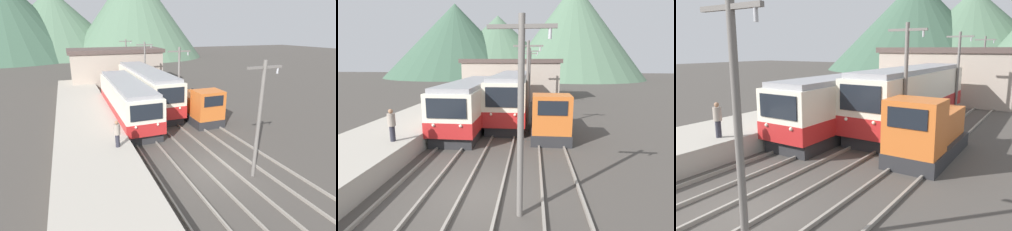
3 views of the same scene
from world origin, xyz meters
The scene contains 13 objects.
ground_plane centered at (0.00, 0.00, 0.00)m, with size 200.00×200.00×0.00m, color #47423D.
track_left centered at (-2.60, 0.00, 0.07)m, with size 1.54×60.00×0.14m.
track_center centered at (0.20, 0.00, 0.07)m, with size 1.54×60.00×0.14m.
commuter_train_left centered at (-2.60, 10.80, 1.62)m, with size 2.84×12.67×3.48m.
commuter_train_center centered at (0.20, 14.24, 1.79)m, with size 2.84×14.25×3.87m.
shunting_locomotive centered at (3.20, 8.26, 1.21)m, with size 2.40×5.83×3.00m.
catenary_mast_near centered at (1.71, -1.25, 3.46)m, with size 2.00×0.20×6.30m.
catenary_mast_mid centered at (1.71, 9.12, 3.46)m, with size 2.00×0.20×6.30m.
catenary_mast_far centered at (1.71, 19.49, 3.46)m, with size 2.00×0.20×6.30m.
catenary_mast_distant centered at (1.71, 29.86, 3.46)m, with size 2.00×0.20×6.30m.
person_on_platform centered at (-4.89, 2.97, 1.91)m, with size 0.38×0.38×1.64m.
station_building centered at (-0.73, 26.00, 2.61)m, with size 12.60×6.30×5.17m.
mountain_backdrop centered at (-6.62, 72.41, 11.01)m, with size 75.68×49.77×25.15m.
Camera 3 is at (7.89, -6.25, 5.04)m, focal length 35.00 mm.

